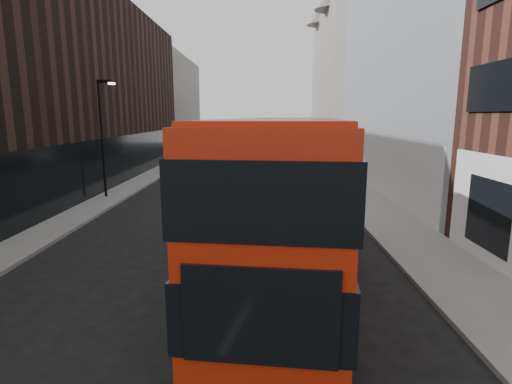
{
  "coord_description": "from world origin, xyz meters",
  "views": [
    {
      "loc": [
        1.34,
        -6.14,
        5.07
      ],
      "look_at": [
        1.16,
        7.26,
        2.5
      ],
      "focal_mm": 28.0,
      "sensor_mm": 36.0,
      "label": 1
    }
  ],
  "objects_px": {
    "grey_bus": "(262,141)",
    "street_lamp": "(103,131)",
    "red_bus": "(283,194)",
    "car_c": "(292,164)",
    "car_b": "(295,172)",
    "car_a": "(253,205)"
  },
  "relations": [
    {
      "from": "grey_bus",
      "to": "car_b",
      "type": "relative_size",
      "value": 3.16
    },
    {
      "from": "street_lamp",
      "to": "grey_bus",
      "type": "height_order",
      "value": "street_lamp"
    },
    {
      "from": "grey_bus",
      "to": "car_a",
      "type": "distance_m",
      "value": 29.07
    },
    {
      "from": "street_lamp",
      "to": "car_b",
      "type": "bearing_deg",
      "value": 30.67
    },
    {
      "from": "street_lamp",
      "to": "car_c",
      "type": "xyz_separation_m",
      "value": [
        12.39,
        12.35,
        -3.46
      ]
    },
    {
      "from": "car_b",
      "to": "car_c",
      "type": "relative_size",
      "value": 0.78
    },
    {
      "from": "street_lamp",
      "to": "car_c",
      "type": "height_order",
      "value": "street_lamp"
    },
    {
      "from": "street_lamp",
      "to": "car_c",
      "type": "relative_size",
      "value": 1.4
    },
    {
      "from": "red_bus",
      "to": "car_b",
      "type": "xyz_separation_m",
      "value": [
        2.04,
        19.79,
        -2.13
      ]
    },
    {
      "from": "street_lamp",
      "to": "car_a",
      "type": "relative_size",
      "value": 1.73
    },
    {
      "from": "grey_bus",
      "to": "car_a",
      "type": "height_order",
      "value": "grey_bus"
    },
    {
      "from": "grey_bus",
      "to": "car_a",
      "type": "xyz_separation_m",
      "value": [
        -0.53,
        -29.03,
        -1.41
      ]
    },
    {
      "from": "street_lamp",
      "to": "car_a",
      "type": "height_order",
      "value": "street_lamp"
    },
    {
      "from": "street_lamp",
      "to": "car_b",
      "type": "height_order",
      "value": "street_lamp"
    },
    {
      "from": "car_c",
      "to": "car_b",
      "type": "bearing_deg",
      "value": -96.03
    },
    {
      "from": "red_bus",
      "to": "grey_bus",
      "type": "bearing_deg",
      "value": 97.05
    },
    {
      "from": "red_bus",
      "to": "car_b",
      "type": "height_order",
      "value": "red_bus"
    },
    {
      "from": "car_c",
      "to": "red_bus",
      "type": "bearing_deg",
      "value": -99.42
    },
    {
      "from": "grey_bus",
      "to": "street_lamp",
      "type": "bearing_deg",
      "value": -115.43
    },
    {
      "from": "red_bus",
      "to": "car_c",
      "type": "relative_size",
      "value": 2.52
    },
    {
      "from": "car_c",
      "to": "car_a",
      "type": "bearing_deg",
      "value": -105.2
    },
    {
      "from": "grey_bus",
      "to": "car_b",
      "type": "distance_m",
      "value": 17.34
    }
  ]
}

